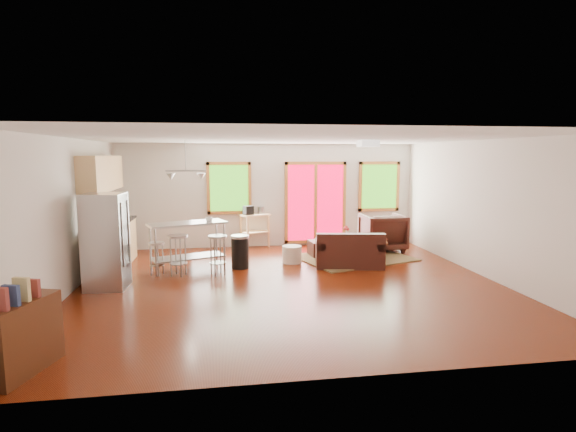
{
  "coord_description": "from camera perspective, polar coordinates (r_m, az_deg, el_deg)",
  "views": [
    {
      "loc": [
        -1.24,
        -7.78,
        2.31
      ],
      "look_at": [
        0.0,
        0.3,
        1.2
      ],
      "focal_mm": 28.0,
      "sensor_mm": 36.0,
      "label": 1
    }
  ],
  "objects": [
    {
      "name": "floor",
      "position": [
        8.21,
        0.32,
        -8.68
      ],
      "size": [
        7.5,
        7.0,
        0.02
      ],
      "primitive_type": "cube",
      "color": "#3C1004",
      "rests_on": "ground"
    },
    {
      "name": "ceiling",
      "position": [
        7.89,
        0.33,
        9.91
      ],
      "size": [
        7.5,
        7.0,
        0.02
      ],
      "primitive_type": "cube",
      "color": "silver",
      "rests_on": "ground"
    },
    {
      "name": "back_wall",
      "position": [
        11.4,
        -2.44,
        2.64
      ],
      "size": [
        7.5,
        0.02,
        2.6
      ],
      "primitive_type": "cube",
      "color": "beige",
      "rests_on": "ground"
    },
    {
      "name": "left_wall",
      "position": [
        8.24,
        -26.45,
        -0.12
      ],
      "size": [
        0.02,
        7.0,
        2.6
      ],
      "primitive_type": "cube",
      "color": "beige",
      "rests_on": "ground"
    },
    {
      "name": "right_wall",
      "position": [
        9.3,
        23.86,
        0.84
      ],
      "size": [
        0.02,
        7.0,
        2.6
      ],
      "primitive_type": "cube",
      "color": "beige",
      "rests_on": "ground"
    },
    {
      "name": "front_wall",
      "position": [
        4.56,
        7.29,
        -5.1
      ],
      "size": [
        7.5,
        0.02,
        2.6
      ],
      "primitive_type": "cube",
      "color": "beige",
      "rests_on": "ground"
    },
    {
      "name": "window_left",
      "position": [
        11.27,
        -7.49,
        3.54
      ],
      "size": [
        1.1,
        0.05,
        1.3
      ],
      "color": "#265F10",
      "rests_on": "back_wall"
    },
    {
      "name": "french_doors",
      "position": [
        11.57,
        3.51,
        1.7
      ],
      "size": [
        1.6,
        0.05,
        2.1
      ],
      "color": "red",
      "rests_on": "back_wall"
    },
    {
      "name": "window_right",
      "position": [
        12.01,
        11.5,
        3.7
      ],
      "size": [
        1.1,
        0.05,
        1.3
      ],
      "color": "#265F10",
      "rests_on": "back_wall"
    },
    {
      "name": "rug",
      "position": [
        10.31,
        8.33,
        -5.24
      ],
      "size": [
        2.83,
        2.49,
        0.02
      ],
      "primitive_type": "cube",
      "rotation": [
        0.0,
        0.0,
        0.33
      ],
      "color": "#46653B",
      "rests_on": "floor"
    },
    {
      "name": "loveseat",
      "position": [
        9.49,
        7.78,
        -4.62
      ],
      "size": [
        1.51,
        1.02,
        0.74
      ],
      "rotation": [
        0.0,
        0.0,
        -0.18
      ],
      "color": "black",
      "rests_on": "floor"
    },
    {
      "name": "coffee_table",
      "position": [
        10.25,
        9.56,
        -3.37
      ],
      "size": [
        1.17,
        0.89,
        0.41
      ],
      "rotation": [
        0.0,
        0.0,
        -0.29
      ],
      "color": "#3C1C0D",
      "rests_on": "floor"
    },
    {
      "name": "armchair",
      "position": [
        11.14,
        11.9,
        -1.81
      ],
      "size": [
        0.97,
        0.91,
        0.99
      ],
      "primitive_type": "imported",
      "rotation": [
        0.0,
        0.0,
        3.14
      ],
      "color": "black",
      "rests_on": "floor"
    },
    {
      "name": "ottoman",
      "position": [
        10.4,
        4.23,
        -4.12
      ],
      "size": [
        0.58,
        0.58,
        0.35
      ],
      "primitive_type": "cube",
      "rotation": [
        0.0,
        0.0,
        0.09
      ],
      "color": "black",
      "rests_on": "floor"
    },
    {
      "name": "pouf",
      "position": [
        9.74,
        0.5,
        -4.89
      ],
      "size": [
        0.46,
        0.46,
        0.37
      ],
      "primitive_type": "cylinder",
      "rotation": [
        0.0,
        0.0,
        0.11
      ],
      "color": "silver",
      "rests_on": "floor"
    },
    {
      "name": "vase",
      "position": [
        10.21,
        7.41,
        -2.43
      ],
      "size": [
        0.22,
        0.23,
        0.34
      ],
      "rotation": [
        0.0,
        0.0,
        -0.13
      ],
      "color": "silver",
      "rests_on": "coffee_table"
    },
    {
      "name": "book",
      "position": [
        10.4,
        11.15,
        -2.14
      ],
      "size": [
        0.23,
        0.04,
        0.31
      ],
      "primitive_type": "imported",
      "rotation": [
        0.0,
        0.0,
        0.05
      ],
      "color": "maroon",
      "rests_on": "coffee_table"
    },
    {
      "name": "cabinets",
      "position": [
        9.84,
        -21.82,
        -0.9
      ],
      "size": [
        0.64,
        2.24,
        2.3
      ],
      "color": "tan",
      "rests_on": "floor"
    },
    {
      "name": "refrigerator",
      "position": [
        8.39,
        -22.09,
        -2.98
      ],
      "size": [
        0.72,
        0.69,
        1.66
      ],
      "rotation": [
        0.0,
        0.0,
        -0.06
      ],
      "color": "#B7BABC",
      "rests_on": "floor"
    },
    {
      "name": "island",
      "position": [
        9.3,
        -12.63,
        -2.64
      ],
      "size": [
        1.65,
        1.1,
        0.97
      ],
      "rotation": [
        0.0,
        0.0,
        0.35
      ],
      "color": "#B7BABC",
      "rests_on": "floor"
    },
    {
      "name": "cup",
      "position": [
        9.33,
        -9.99,
        -0.36
      ],
      "size": [
        0.16,
        0.14,
        0.13
      ],
      "primitive_type": "imported",
      "rotation": [
        0.0,
        0.0,
        -0.27
      ],
      "color": "silver",
      "rests_on": "island"
    },
    {
      "name": "bar_stool_a",
      "position": [
        9.05,
        -16.37,
        -4.25
      ],
      "size": [
        0.4,
        0.4,
        0.65
      ],
      "rotation": [
        0.0,
        0.0,
        -0.42
      ],
      "color": "#B7BABC",
      "rests_on": "floor"
    },
    {
      "name": "bar_stool_b",
      "position": [
        8.87,
        -13.81,
        -3.65
      ],
      "size": [
        0.49,
        0.49,
        0.8
      ],
      "rotation": [
        0.0,
        0.0,
        -0.39
      ],
      "color": "#B7BABC",
      "rests_on": "floor"
    },
    {
      "name": "bar_stool_c",
      "position": [
        8.8,
        -8.94,
        -3.73
      ],
      "size": [
        0.48,
        0.48,
        0.78
      ],
      "rotation": [
        0.0,
        0.0,
        0.38
      ],
      "color": "#B7BABC",
      "rests_on": "floor"
    },
    {
      "name": "trash_can",
      "position": [
        9.31,
        -6.1,
        -4.51
      ],
      "size": [
        0.48,
        0.48,
        0.68
      ],
      "rotation": [
        0.0,
        0.0,
        -0.36
      ],
      "color": "black",
      "rests_on": "floor"
    },
    {
      "name": "kitchen_cart",
      "position": [
        11.27,
        -4.35,
        -0.36
      ],
      "size": [
        0.82,
        0.7,
        1.07
      ],
      "rotation": [
        0.0,
        0.0,
        0.43
      ],
      "color": "tan",
      "rests_on": "floor"
    },
    {
      "name": "bookshelf",
      "position": [
        5.68,
        -30.77,
        -12.91
      ],
      "size": [
        0.6,
        0.95,
        1.05
      ],
      "rotation": [
        0.0,
        0.0,
        -0.31
      ],
      "color": "#3C1C0D",
      "rests_on": "floor"
    },
    {
      "name": "ceiling_flush",
      "position": [
        8.85,
        10.12,
        9.04
      ],
      "size": [
        0.35,
        0.35,
        0.12
      ],
      "primitive_type": "cube",
      "color": "white",
      "rests_on": "ceiling"
    },
    {
      "name": "pendant_light",
      "position": [
        9.31,
        -12.82,
        5.0
      ],
      "size": [
        0.8,
        0.18,
        0.79
      ],
      "color": "gray",
      "rests_on": "ceiling"
    }
  ]
}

